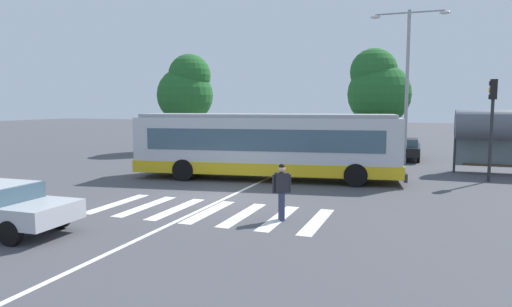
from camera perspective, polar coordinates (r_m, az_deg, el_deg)
The scene contains 16 objects.
ground_plane at distance 17.14m, azimuth -4.77°, elevation -5.59°, with size 160.00×160.00×0.00m, color #47474C.
city_transit_bus at distance 21.16m, azimuth 1.27°, elevation 1.00°, with size 12.57×4.37×3.06m.
pedestrian_crossing_street at distance 13.70m, azimuth 3.24°, elevation -4.42°, with size 0.52×0.42×1.72m.
parked_car_champagne at distance 33.93m, azimuth -5.53°, elevation 1.50°, with size 1.95×4.54×1.35m.
parked_car_silver at distance 32.83m, azimuth -1.23°, elevation 1.37°, with size 1.93×4.53×1.35m.
parked_car_teal at distance 31.68m, azimuth 3.51°, elevation 1.19°, with size 2.05×4.59×1.35m.
parked_car_white at distance 31.34m, azimuth 7.91°, elevation 1.09°, with size 1.93×4.53×1.35m.
parked_car_charcoal at distance 30.73m, azimuth 12.86°, elevation 0.90°, with size 2.01×4.57×1.35m.
parked_car_black at distance 30.49m, azimuth 18.18°, elevation 0.71°, with size 1.88×4.50×1.35m.
traffic_light_far_corner at distance 23.00m, azimuth 27.52°, elevation 4.50°, with size 0.33×0.32×4.62m.
bus_stop_shelter at distance 25.65m, azimuth 28.19°, elevation 3.03°, with size 4.06×1.54×3.25m.
twin_arm_street_lamp at distance 28.28m, azimuth 18.48°, elevation 9.88°, with size 4.40×0.32×8.92m.
background_tree_left at distance 34.46m, azimuth -8.72°, elevation 7.95°, with size 4.17×4.17×7.23m.
background_tree_right at distance 32.87m, azimuth 15.01°, elevation 7.98°, with size 4.35×4.35×7.38m.
crosswalk_painted_stripes at distance 15.01m, azimuth -5.95°, elevation -7.27°, with size 7.62×3.31×0.01m.
lane_center_line at distance 18.84m, azimuth -1.46°, elevation -4.50°, with size 0.16×24.00×0.01m, color silver.
Camera 1 is at (7.09, -15.22, 3.47)m, focal length 31.86 mm.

